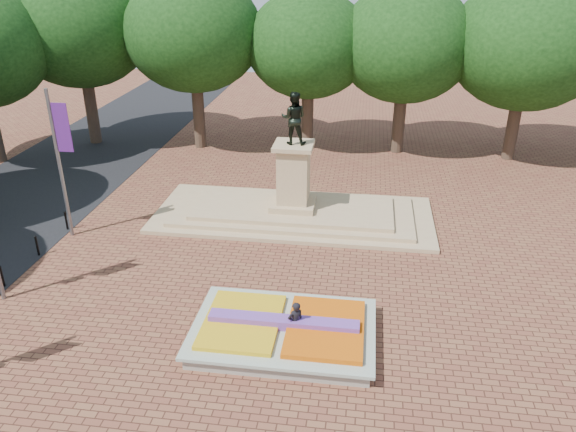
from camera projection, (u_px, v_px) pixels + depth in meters
The scene contains 5 objects.
ground at pixel (265, 305), 21.50m from camera, with size 90.00×90.00×0.00m, color brown.
flower_bed at pixel (284, 331), 19.41m from camera, with size 6.30×4.30×0.91m.
monument at pixel (293, 201), 28.28m from camera, with size 14.00×6.00×6.40m.
tree_row_back at pixel (353, 52), 34.46m from camera, with size 44.80×8.80×10.43m.
pedestrian at pixel (295, 322), 19.15m from camera, with size 0.59×0.38×1.61m, color black.
Camera 1 is at (3.40, -17.67, 12.27)m, focal length 35.00 mm.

